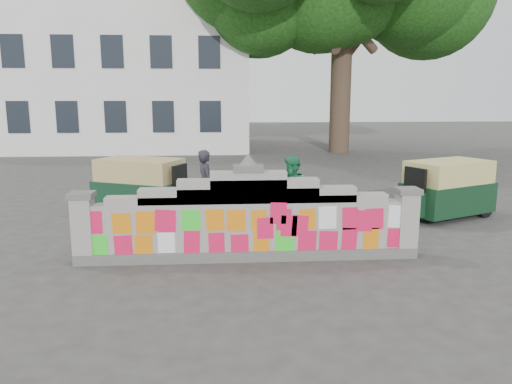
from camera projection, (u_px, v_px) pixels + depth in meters
ground at (249, 259)px, 9.44m from camera, size 100.00×100.00×0.00m
parapet_wall at (248, 221)px, 9.29m from camera, size 6.48×0.44×2.01m
building at (111, 79)px, 29.72m from camera, size 16.00×10.00×8.90m
cyclist_bike at (206, 209)px, 11.51m from camera, size 1.89×1.17×0.94m
cyclist_rider at (206, 195)px, 11.45m from camera, size 0.55×0.67×1.59m
pedestrian at (292, 192)px, 11.52m from camera, size 0.98×1.04×1.69m
rickshaw_left at (143, 186)px, 12.91m from camera, size 2.68×2.04×1.45m
rickshaw_right at (446, 188)px, 12.55m from camera, size 2.67×2.04×1.44m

